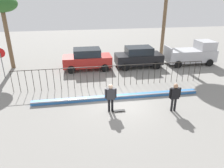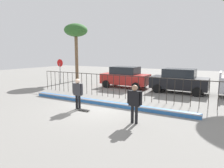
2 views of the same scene
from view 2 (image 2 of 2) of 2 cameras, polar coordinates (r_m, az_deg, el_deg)
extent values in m
plane|color=gray|center=(11.64, -4.40, -6.71)|extent=(60.00, 60.00, 0.00)
cube|color=#2D6BB7|center=(12.24, -2.38, -5.39)|extent=(11.00, 0.36, 0.22)
cylinder|color=#B2B2B7|center=(12.06, -2.84, -5.06)|extent=(11.00, 0.09, 0.09)
cylinder|color=black|center=(18.14, -17.92, 1.05)|extent=(0.04, 0.04, 1.61)
cylinder|color=black|center=(17.80, -16.90, 0.96)|extent=(0.04, 0.04, 1.61)
cylinder|color=black|center=(17.46, -15.84, 0.86)|extent=(0.04, 0.04, 1.61)
cylinder|color=black|center=(17.14, -14.74, 0.76)|extent=(0.04, 0.04, 1.61)
cylinder|color=black|center=(16.82, -13.60, 0.65)|extent=(0.04, 0.04, 1.61)
cylinder|color=black|center=(16.50, -12.42, 0.54)|extent=(0.04, 0.04, 1.61)
cylinder|color=black|center=(16.20, -11.19, 0.43)|extent=(0.04, 0.04, 1.61)
cylinder|color=black|center=(15.90, -9.91, 0.31)|extent=(0.04, 0.04, 1.61)
cylinder|color=black|center=(15.61, -8.59, 0.19)|extent=(0.04, 0.04, 1.61)
cylinder|color=black|center=(15.33, -7.22, 0.06)|extent=(0.04, 0.04, 1.61)
cylinder|color=black|center=(15.05, -5.79, -0.07)|extent=(0.04, 0.04, 1.61)
cylinder|color=black|center=(14.79, -4.32, -0.20)|extent=(0.04, 0.04, 1.61)
cylinder|color=black|center=(14.54, -2.79, -0.35)|extent=(0.04, 0.04, 1.61)
cylinder|color=black|center=(14.30, -1.21, -0.49)|extent=(0.04, 0.04, 1.61)
cylinder|color=black|center=(14.07, 0.43, -0.64)|extent=(0.04, 0.04, 1.61)
cylinder|color=black|center=(13.85, 2.11, -0.80)|extent=(0.04, 0.04, 1.61)
cylinder|color=black|center=(13.65, 3.85, -0.96)|extent=(0.04, 0.04, 1.61)
cylinder|color=black|center=(13.45, 5.64, -1.12)|extent=(0.04, 0.04, 1.61)
cylinder|color=black|center=(13.27, 7.48, -1.28)|extent=(0.04, 0.04, 1.61)
cylinder|color=black|center=(13.11, 9.37, -1.45)|extent=(0.04, 0.04, 1.61)
cylinder|color=black|center=(12.96, 11.31, -1.62)|extent=(0.04, 0.04, 1.61)
cylinder|color=black|center=(12.82, 13.29, -1.80)|extent=(0.04, 0.04, 1.61)
cylinder|color=black|center=(12.71, 15.31, -1.97)|extent=(0.04, 0.04, 1.61)
cylinder|color=black|center=(12.60, 17.36, -2.15)|extent=(0.04, 0.04, 1.61)
cylinder|color=black|center=(12.52, 19.45, -2.32)|extent=(0.04, 0.04, 1.61)
cylinder|color=black|center=(12.45, 21.56, -2.50)|extent=(0.04, 0.04, 1.61)
cylinder|color=black|center=(12.39, 23.70, -2.67)|extent=(0.04, 0.04, 1.61)
cylinder|color=black|center=(12.36, 25.85, -2.84)|extent=(0.04, 0.04, 1.61)
cylinder|color=black|center=(12.34, 28.01, -3.00)|extent=(0.04, 0.04, 1.61)
cube|color=black|center=(13.74, 2.13, 2.42)|extent=(14.00, 0.04, 0.04)
cylinder|color=black|center=(11.41, -10.00, -5.07)|extent=(0.13, 0.13, 0.80)
cylinder|color=black|center=(11.29, -9.25, -5.19)|extent=(0.13, 0.13, 0.80)
cube|color=#333338|center=(11.20, -9.72, -1.51)|extent=(0.49, 0.21, 0.66)
sphere|color=beige|center=(11.13, -9.78, 0.82)|extent=(0.26, 0.26, 0.26)
cylinder|color=#333338|center=(11.38, -10.87, -1.20)|extent=(0.10, 0.10, 0.59)
cylinder|color=#333338|center=(11.01, -8.53, -1.47)|extent=(0.10, 0.10, 0.59)
cube|color=black|center=(11.09, -8.24, -7.23)|extent=(0.80, 0.20, 0.02)
cylinder|color=silver|center=(11.00, -6.87, -7.53)|extent=(0.05, 0.03, 0.05)
cylinder|color=silver|center=(10.88, -7.34, -7.72)|extent=(0.05, 0.03, 0.05)
cylinder|color=silver|center=(11.31, -9.09, -7.11)|extent=(0.05, 0.03, 0.05)
cylinder|color=silver|center=(11.20, -9.57, -7.29)|extent=(0.05, 0.03, 0.05)
cylinder|color=black|center=(9.08, 5.80, -8.55)|extent=(0.14, 0.14, 0.81)
cylinder|color=black|center=(9.01, 6.93, -8.71)|extent=(0.14, 0.14, 0.81)
cube|color=black|center=(8.85, 6.44, -4.07)|extent=(0.49, 0.21, 0.67)
sphere|color=#A87A5B|center=(8.76, 6.49, -1.11)|extent=(0.26, 0.26, 0.26)
cylinder|color=black|center=(8.96, 4.69, -3.66)|extent=(0.11, 0.11, 0.60)
cylinder|color=black|center=(8.74, 8.25, -4.05)|extent=(0.11, 0.11, 0.60)
cube|color=#B2231E|center=(18.26, 3.74, 1.46)|extent=(4.30, 1.90, 0.90)
cube|color=#1E2328|center=(18.18, 3.77, 3.90)|extent=(2.37, 1.71, 0.66)
cylinder|color=black|center=(18.62, 9.06, 0.12)|extent=(0.68, 0.22, 0.68)
cylinder|color=black|center=(16.88, 6.79, -0.72)|extent=(0.68, 0.22, 0.68)
cylinder|color=black|center=(19.82, 1.12, 0.74)|extent=(0.68, 0.22, 0.68)
cylinder|color=black|center=(18.19, -1.73, 0.02)|extent=(0.68, 0.22, 0.68)
cube|color=black|center=(16.67, 18.48, 0.33)|extent=(4.30, 1.90, 0.90)
cube|color=#1E2328|center=(16.58, 18.61, 3.00)|extent=(2.36, 1.71, 0.66)
cylinder|color=black|center=(17.46, 23.73, -1.09)|extent=(0.68, 0.22, 0.68)
cylinder|color=black|center=(15.59, 22.99, -2.14)|extent=(0.68, 0.22, 0.68)
cylinder|color=black|center=(17.97, 14.43, -0.36)|extent=(0.68, 0.22, 0.68)
cylinder|color=black|center=(16.17, 12.66, -1.29)|extent=(0.68, 0.22, 0.68)
cube|color=#B7B7BC|center=(16.27, 28.51, 2.47)|extent=(0.12, 1.75, 0.36)
cylinder|color=slate|center=(21.21, -14.51, 2.92)|extent=(0.07, 0.07, 2.10)
cylinder|color=red|center=(21.15, -14.59, 5.81)|extent=(0.76, 0.02, 0.76)
cylinder|color=brown|center=(23.11, -10.03, 7.02)|extent=(0.36, 0.36, 4.92)
ellipsoid|color=#2D6028|center=(23.24, -10.24, 14.85)|extent=(2.58, 2.58, 1.42)
camera|label=1|loc=(9.57, -77.65, 22.29)|focal=33.83mm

